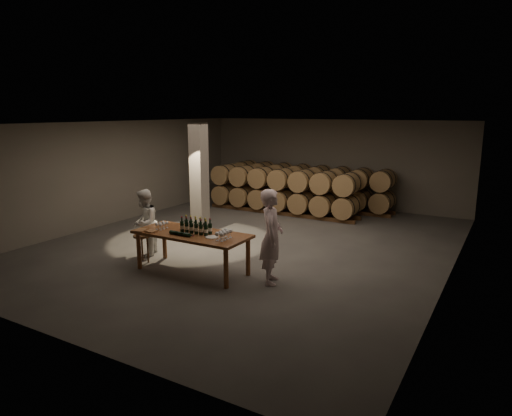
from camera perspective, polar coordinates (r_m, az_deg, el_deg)
The scene contains 15 objects.
room at distance 13.13m, azimuth -7.10°, elevation 3.60°, with size 12.00×12.00×12.00m.
tasting_table at distance 10.12m, azimuth -8.02°, elevation -3.64°, with size 2.60×1.10×0.90m.
barrel_stack_back at distance 16.93m, azimuth 6.60°, elevation 2.87°, with size 6.26×0.95×1.57m.
barrel_stack_front at distance 15.84m, azimuth 3.28°, elevation 2.29°, with size 5.48×0.95×1.57m.
bottle_cluster at distance 10.03m, azimuth -7.52°, elevation -2.42°, with size 0.74×0.24×0.35m.
lying_bottles at distance 9.89m, azimuth -9.44°, elevation -3.18°, with size 0.63×0.08×0.08m.
glass_cluster_left at distance 10.52m, azimuth -11.69°, elevation -1.95°, with size 0.19×0.30×0.16m.
glass_cluster_right at distance 9.50m, azimuth -4.05°, elevation -3.11°, with size 0.20×0.42×0.19m.
plate at distance 9.67m, azimuth -5.52°, elevation -3.64°, with size 0.28×0.28×0.02m, color white.
notebook_near at distance 10.32m, azimuth -12.99°, elevation -2.85°, with size 0.23×0.18×0.03m, color brown.
notebook_corner at distance 10.48m, azimuth -14.22°, elevation -2.69°, with size 0.23×0.29×0.03m, color brown.
pen at distance 10.24m, azimuth -12.80°, elevation -3.01°, with size 0.01×0.01×0.13m, color black.
stool at distance 11.05m, azimuth -14.05°, elevation -3.90°, with size 0.40×0.40×0.67m.
person_man at distance 9.36m, azimuth 1.95°, elevation -3.60°, with size 0.72×0.47×1.98m, color silver.
person_woman at distance 11.49m, azimuth -13.74°, elevation -1.82°, with size 0.80×0.63×1.65m, color white.
Camera 1 is at (6.04, -10.15, 3.52)m, focal length 32.00 mm.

